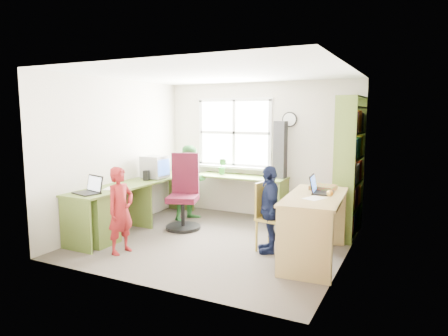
% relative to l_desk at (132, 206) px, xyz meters
% --- Properties ---
extents(room, '(3.64, 3.44, 2.44)m').
position_rel_l_desk_xyz_m(room, '(1.32, 0.38, 0.76)').
color(room, '#494139').
rests_on(room, ground).
extents(l_desk, '(2.38, 2.95, 0.75)m').
position_rel_l_desk_xyz_m(l_desk, '(0.00, 0.00, 0.00)').
color(l_desk, '#5C732E').
rests_on(l_desk, ground).
extents(right_desk, '(0.78, 1.50, 0.84)m').
position_rel_l_desk_xyz_m(right_desk, '(2.76, 0.17, 0.15)').
color(right_desk, tan).
rests_on(right_desk, ground).
extents(bookshelf, '(0.30, 1.02, 2.10)m').
position_rel_l_desk_xyz_m(bookshelf, '(2.96, 1.47, 0.55)').
color(bookshelf, '#5C732E').
rests_on(bookshelf, ground).
extents(swivel_chair, '(0.72, 0.72, 1.21)m').
position_rel_l_desk_xyz_m(swivel_chair, '(0.51, 0.68, 0.06)').
color(swivel_chair, black).
rests_on(swivel_chair, ground).
extents(wooden_chair, '(0.46, 0.46, 0.93)m').
position_rel_l_desk_xyz_m(wooden_chair, '(2.11, 0.31, 0.05)').
color(wooden_chair, '#B5993C').
rests_on(wooden_chair, ground).
extents(crt_monitor, '(0.41, 0.37, 0.38)m').
position_rel_l_desk_xyz_m(crt_monitor, '(-0.15, 0.82, 0.49)').
color(crt_monitor, '#A4A3A8').
rests_on(crt_monitor, l_desk).
extents(laptop_left, '(0.42, 0.37, 0.24)m').
position_rel_l_desk_xyz_m(laptop_left, '(-0.19, -0.65, 0.35)').
color(laptop_left, black).
rests_on(laptop_left, l_desk).
extents(laptop_right, '(0.31, 0.36, 0.23)m').
position_rel_l_desk_xyz_m(laptop_right, '(2.77, 0.33, 0.44)').
color(laptop_right, black).
rests_on(laptop_right, right_desk).
extents(speaker_a, '(0.10, 0.10, 0.17)m').
position_rel_l_desk_xyz_m(speaker_a, '(-0.14, 0.56, 0.38)').
color(speaker_a, black).
rests_on(speaker_a, l_desk).
extents(speaker_b, '(0.10, 0.10, 0.16)m').
position_rel_l_desk_xyz_m(speaker_b, '(-0.19, 1.08, 0.38)').
color(speaker_b, black).
rests_on(speaker_b, l_desk).
extents(cd_tower, '(0.21, 0.18, 0.97)m').
position_rel_l_desk_xyz_m(cd_tower, '(1.75, 1.80, 0.78)').
color(cd_tower, black).
rests_on(cd_tower, l_desk).
extents(game_box, '(0.33, 0.33, 0.06)m').
position_rel_l_desk_xyz_m(game_box, '(2.76, 0.59, 0.41)').
color(game_box, red).
rests_on(game_box, right_desk).
extents(paper_a, '(0.32, 0.38, 0.00)m').
position_rel_l_desk_xyz_m(paper_a, '(-0.16, -0.22, 0.30)').
color(paper_a, silver).
rests_on(paper_a, l_desk).
extents(paper_b, '(0.28, 0.32, 0.00)m').
position_rel_l_desk_xyz_m(paper_b, '(2.79, -0.02, 0.38)').
color(paper_b, silver).
rests_on(paper_b, right_desk).
extents(potted_plant, '(0.19, 0.16, 0.30)m').
position_rel_l_desk_xyz_m(potted_plant, '(0.69, 1.71, 0.44)').
color(potted_plant, '#317B33').
rests_on(potted_plant, l_desk).
extents(person_red, '(0.32, 0.45, 1.16)m').
position_rel_l_desk_xyz_m(person_red, '(0.39, -0.70, 0.12)').
color(person_red, maroon).
rests_on(person_red, ground).
extents(person_green, '(0.66, 0.75, 1.31)m').
position_rel_l_desk_xyz_m(person_green, '(0.36, 1.17, 0.20)').
color(person_green, '#327F36').
rests_on(person_green, ground).
extents(person_navy, '(0.55, 0.74, 1.17)m').
position_rel_l_desk_xyz_m(person_navy, '(2.14, 0.21, 0.13)').
color(person_navy, '#121938').
rests_on(person_navy, ground).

